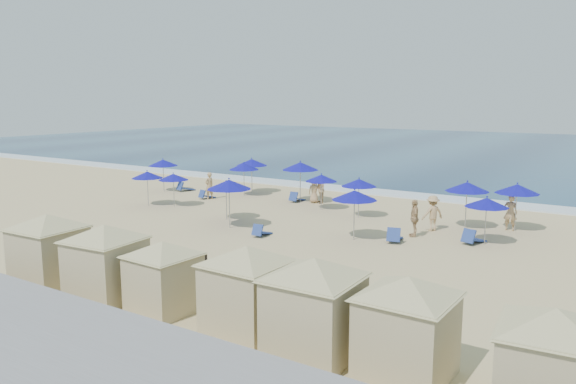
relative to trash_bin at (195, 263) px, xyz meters
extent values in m
plane|color=#D2BB85|center=(-0.03, 5.69, -0.35)|extent=(160.00, 160.00, 0.00)
cube|color=navy|center=(-0.03, 60.69, -0.32)|extent=(160.00, 80.00, 0.06)
cube|color=white|center=(-0.03, 21.19, -0.31)|extent=(160.00, 2.50, 0.08)
cube|color=gray|center=(-0.03, -7.31, 0.20)|extent=(160.00, 2.20, 1.10)
cube|color=black|center=(0.00, 0.00, 0.00)|extent=(0.88, 0.88, 0.71)
cube|color=tan|center=(-3.37, -4.06, 0.70)|extent=(2.21, 2.21, 2.11)
cube|color=tan|center=(-3.37, -4.06, 1.75)|extent=(2.32, 2.32, 0.08)
pyramid|color=tan|center=(-3.37, -4.06, 2.28)|extent=(4.61, 4.61, 0.53)
cube|color=tan|center=(-0.35, -3.96, 0.69)|extent=(2.26, 2.26, 2.08)
cube|color=tan|center=(-0.35, -3.96, 1.73)|extent=(2.37, 2.37, 0.08)
pyramid|color=tan|center=(-0.35, -3.96, 2.25)|extent=(4.55, 4.55, 0.52)
cube|color=tan|center=(2.08, -3.69, 0.57)|extent=(1.93, 1.93, 1.85)
cube|color=tan|center=(2.08, -3.69, 1.50)|extent=(2.03, 2.03, 0.07)
pyramid|color=tan|center=(2.08, -3.69, 1.96)|extent=(4.06, 4.06, 0.46)
cube|color=tan|center=(5.27, -3.49, 0.68)|extent=(2.11, 2.11, 2.08)
cube|color=tan|center=(5.27, -3.49, 1.72)|extent=(2.22, 2.22, 0.08)
pyramid|color=tan|center=(5.27, -3.49, 2.24)|extent=(4.55, 4.55, 0.52)
cube|color=tan|center=(7.68, -3.76, 0.72)|extent=(2.21, 2.21, 2.15)
cube|color=tan|center=(7.68, -3.76, 1.80)|extent=(2.32, 2.32, 0.09)
pyramid|color=tan|center=(7.68, -3.76, 2.34)|extent=(4.72, 4.72, 0.54)
cube|color=tan|center=(10.14, -3.52, 0.67)|extent=(2.09, 2.09, 2.06)
cube|color=tan|center=(10.14, -3.52, 1.70)|extent=(2.19, 2.19, 0.08)
pyramid|color=tan|center=(10.14, -3.52, 2.21)|extent=(4.50, 4.50, 0.51)
cube|color=tan|center=(13.40, -3.80, 0.67)|extent=(2.22, 2.22, 2.05)
cube|color=tan|center=(13.40, -3.80, 1.69)|extent=(2.33, 2.33, 0.08)
pyramid|color=tan|center=(13.40, -3.80, 2.20)|extent=(4.47, 4.47, 0.51)
cylinder|color=#A5A8AD|center=(-15.05, 13.10, 0.62)|extent=(0.05, 0.05, 1.94)
cone|color=#0F0D95|center=(-15.05, 13.10, 1.76)|extent=(2.14, 2.14, 0.46)
sphere|color=#0F0D95|center=(-15.05, 13.10, 2.05)|extent=(0.08, 0.08, 0.08)
cylinder|color=#A5A8AD|center=(-11.90, 8.65, 0.55)|extent=(0.05, 0.05, 1.80)
cone|color=#0F0D95|center=(-11.90, 8.65, 1.62)|extent=(1.99, 1.99, 0.43)
sphere|color=#0F0D95|center=(-11.90, 8.65, 1.88)|extent=(0.08, 0.08, 0.08)
cylinder|color=#A5A8AD|center=(-9.25, 16.11, 0.66)|extent=(0.05, 0.05, 2.03)
cone|color=#0F0D95|center=(-9.25, 16.11, 1.87)|extent=(2.25, 2.25, 0.48)
sphere|color=#0F0D95|center=(-9.25, 16.11, 2.16)|extent=(0.09, 0.09, 0.09)
cylinder|color=#A5A8AD|center=(-5.05, 8.12, 0.54)|extent=(0.05, 0.05, 1.79)
cone|color=#0F0D95|center=(-5.05, 8.12, 1.60)|extent=(1.98, 1.98, 0.42)
sphere|color=#0F0D95|center=(-5.05, 8.12, 1.86)|extent=(0.08, 0.08, 0.08)
cylinder|color=#A5A8AD|center=(-4.45, 14.98, 0.73)|extent=(0.06, 0.06, 2.18)
cone|color=#0F0D95|center=(-4.45, 14.98, 2.02)|extent=(2.41, 2.41, 0.52)
sphere|color=#0F0D95|center=(-4.45, 14.98, 2.34)|extent=(0.09, 0.09, 0.09)
cylinder|color=#A5A8AD|center=(-2.02, 13.50, 0.54)|extent=(0.05, 0.05, 1.79)
cone|color=#0F0D95|center=(-2.02, 13.50, 1.60)|extent=(1.98, 1.98, 0.42)
sphere|color=#0F0D95|center=(-2.02, 13.50, 1.86)|extent=(0.08, 0.08, 0.08)
cylinder|color=#A5A8AD|center=(-3.63, 6.64, 0.71)|extent=(0.06, 0.06, 2.12)
cone|color=#0F0D95|center=(-3.63, 6.64, 1.96)|extent=(2.34, 2.34, 0.50)
sphere|color=#0F0D95|center=(-3.63, 6.64, 2.27)|extent=(0.09, 0.09, 0.09)
cylinder|color=#A5A8AD|center=(0.91, 12.69, 0.57)|extent=(0.05, 0.05, 1.84)
cone|color=#0F0D95|center=(0.91, 12.69, 1.66)|extent=(2.04, 2.04, 0.44)
sphere|color=#0F0D95|center=(0.91, 12.69, 1.93)|extent=(0.08, 0.08, 0.08)
cylinder|color=#A5A8AD|center=(2.98, 7.96, 0.64)|extent=(0.05, 0.05, 2.00)
cone|color=#0F0D95|center=(2.98, 7.96, 1.83)|extent=(2.21, 2.21, 0.47)
sphere|color=#0F0D95|center=(2.98, 7.96, 2.12)|extent=(0.08, 0.08, 0.08)
cylinder|color=#A5A8AD|center=(6.84, 13.20, 0.67)|extent=(0.05, 0.05, 2.04)
cone|color=#0F0D95|center=(6.84, 13.20, 1.88)|extent=(2.26, 2.26, 0.48)
sphere|color=#0F0D95|center=(6.84, 13.20, 2.17)|extent=(0.09, 0.09, 0.09)
cylinder|color=#A5A8AD|center=(9.11, 14.13, 0.65)|extent=(0.05, 0.05, 2.01)
cone|color=#0F0D95|center=(9.11, 14.13, 1.84)|extent=(2.22, 2.22, 0.48)
sphere|color=#0F0D95|center=(9.11, 14.13, 2.13)|extent=(0.08, 0.08, 0.08)
cylinder|color=#A5A8AD|center=(8.50, 10.53, 0.56)|extent=(0.05, 0.05, 1.82)
cone|color=#0F0D95|center=(8.50, 10.53, 1.64)|extent=(2.01, 2.01, 0.43)
sphere|color=#0F0D95|center=(8.50, 10.53, 1.90)|extent=(0.08, 0.08, 0.08)
cylinder|color=#A5A8AD|center=(-10.32, 9.34, 0.51)|extent=(0.05, 0.05, 1.72)
cone|color=#0F0D95|center=(-10.32, 9.34, 1.52)|extent=(1.90, 1.90, 0.41)
sphere|color=#0F0D95|center=(-10.32, 9.34, 1.77)|extent=(0.07, 0.07, 0.07)
cylinder|color=#A5A8AD|center=(-8.97, 14.83, 0.59)|extent=(0.05, 0.05, 1.89)
cone|color=#0F0D95|center=(-8.97, 14.83, 1.71)|extent=(2.09, 2.09, 0.45)
sphere|color=#0F0D95|center=(-8.97, 14.83, 1.99)|extent=(0.08, 0.08, 0.08)
cube|color=navy|center=(-13.85, 14.18, -0.18)|extent=(0.88, 1.37, 0.35)
cube|color=navy|center=(-13.97, 13.66, 0.07)|extent=(0.66, 0.48, 0.61)
cube|color=navy|center=(-10.45, 12.64, -0.21)|extent=(0.72, 1.17, 0.30)
cube|color=navy|center=(-10.54, 12.19, 0.01)|extent=(0.56, 0.39, 0.53)
cube|color=navy|center=(-4.71, 15.06, -0.19)|extent=(0.58, 1.22, 0.34)
cube|color=navy|center=(-4.71, 14.55, 0.06)|extent=(0.57, 0.34, 0.59)
cube|color=navy|center=(-1.18, 6.19, -0.20)|extent=(0.64, 1.19, 0.32)
cube|color=navy|center=(-1.13, 5.71, 0.03)|extent=(0.56, 0.36, 0.56)
cube|color=navy|center=(4.77, 8.78, -0.18)|extent=(0.94, 1.44, 0.36)
cube|color=navy|center=(4.91, 8.24, 0.09)|extent=(0.70, 0.51, 0.64)
cube|color=navy|center=(8.05, 10.46, -0.18)|extent=(0.92, 1.42, 0.36)
cube|color=navy|center=(7.91, 9.93, 0.08)|extent=(0.68, 0.50, 0.63)
imported|color=tan|center=(-10.19, 12.56, 0.56)|extent=(0.55, 0.73, 1.82)
imported|color=tan|center=(-3.18, 15.30, 0.54)|extent=(1.07, 1.10, 1.79)
imported|color=tan|center=(5.19, 10.14, 0.57)|extent=(0.85, 1.18, 1.86)
imported|color=tan|center=(5.53, 11.84, 0.56)|extent=(1.26, 1.36, 1.84)
imported|color=tan|center=(-3.54, 15.25, 0.44)|extent=(0.87, 0.67, 1.59)
imported|color=tan|center=(8.85, 14.13, 0.58)|extent=(0.73, 0.52, 1.86)
camera|label=1|loc=(14.76, -15.85, 6.40)|focal=35.00mm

